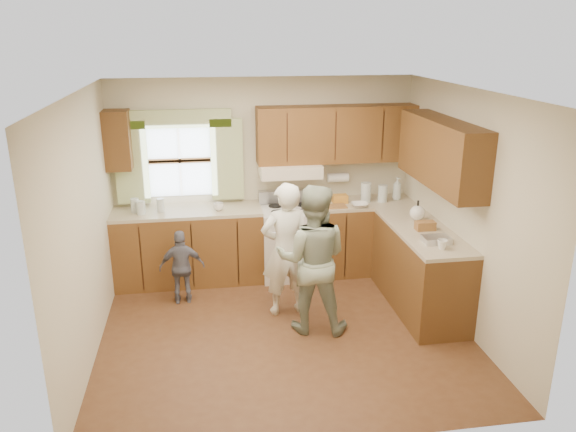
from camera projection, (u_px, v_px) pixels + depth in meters
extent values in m
plane|color=#522E19|center=(285.00, 331.00, 5.96)|extent=(3.80, 3.80, 0.00)
plane|color=white|center=(284.00, 91.00, 5.17)|extent=(3.80, 3.80, 0.00)
plane|color=beige|center=(264.00, 176.00, 7.20)|extent=(3.80, 0.00, 3.80)
plane|color=beige|center=(322.00, 299.00, 3.92)|extent=(3.80, 0.00, 3.80)
plane|color=beige|center=(85.00, 230.00, 5.28)|extent=(0.00, 3.50, 3.50)
plane|color=beige|center=(464.00, 210.00, 5.84)|extent=(0.00, 3.50, 3.50)
cube|color=#4C2A10|center=(189.00, 247.00, 7.03)|extent=(1.82, 0.60, 0.90)
cube|color=#4C2A10|center=(365.00, 237.00, 7.36)|extent=(1.22, 0.60, 0.90)
cube|color=#3D210E|center=(420.00, 270.00, 6.35)|extent=(0.60, 1.65, 0.90)
cube|color=#BCB28D|center=(187.00, 211.00, 6.88)|extent=(1.82, 0.60, 0.04)
cube|color=#BCB28D|center=(367.00, 203.00, 7.21)|extent=(1.22, 0.60, 0.04)
cube|color=#BCB28D|center=(423.00, 231.00, 6.21)|extent=(0.60, 1.65, 0.04)
cube|color=#4C2A10|center=(336.00, 134.00, 7.00)|extent=(2.00, 0.33, 0.70)
cube|color=#3D210E|center=(118.00, 140.00, 6.61)|extent=(0.30, 0.33, 0.70)
cube|color=#3D210E|center=(441.00, 153.00, 5.95)|extent=(0.33, 1.65, 0.70)
cube|color=beige|center=(290.00, 170.00, 6.99)|extent=(0.76, 0.45, 0.15)
cube|color=silver|center=(180.00, 160.00, 6.95)|extent=(0.90, 0.03, 0.90)
cube|color=#FAFF4B|center=(131.00, 163.00, 6.82)|extent=(0.40, 0.05, 1.02)
cube|color=#FAFF4B|center=(227.00, 160.00, 6.99)|extent=(0.40, 0.05, 1.02)
cube|color=#FAFF4B|center=(177.00, 119.00, 6.74)|extent=(1.30, 0.05, 0.22)
cylinder|color=white|center=(338.00, 178.00, 7.26)|extent=(0.27, 0.12, 0.12)
imported|color=silver|center=(219.00, 207.00, 6.84)|extent=(0.15, 0.15, 0.10)
imported|color=silver|center=(397.00, 188.00, 7.25)|extent=(0.15, 0.15, 0.29)
imported|color=silver|center=(360.00, 205.00, 6.98)|extent=(0.22, 0.22, 0.05)
imported|color=silver|center=(442.00, 245.00, 5.63)|extent=(0.13, 0.13, 0.10)
cylinder|color=silver|center=(135.00, 205.00, 6.75)|extent=(0.10, 0.10, 0.17)
cylinder|color=silver|center=(141.00, 208.00, 6.68)|extent=(0.10, 0.10, 0.16)
cube|color=olive|center=(337.00, 206.00, 6.98)|extent=(0.24, 0.18, 0.02)
cube|color=orange|center=(340.00, 199.00, 7.14)|extent=(0.19, 0.13, 0.10)
cylinder|color=silver|center=(366.00, 192.00, 7.16)|extent=(0.13, 0.13, 0.25)
cylinder|color=silver|center=(383.00, 193.00, 7.17)|extent=(0.12, 0.12, 0.22)
sphere|color=silver|center=(417.00, 213.00, 6.48)|extent=(0.18, 0.18, 0.18)
cube|color=olive|center=(425.00, 226.00, 6.17)|extent=(0.21, 0.12, 0.10)
cube|color=silver|center=(436.00, 240.00, 5.81)|extent=(0.28, 0.19, 0.06)
cylinder|color=silver|center=(161.00, 205.00, 6.77)|extent=(0.09, 0.09, 0.17)
cube|color=silver|center=(291.00, 242.00, 7.20)|extent=(0.76, 0.64, 0.90)
cube|color=#B7B7BC|center=(288.00, 196.00, 7.27)|extent=(0.76, 0.10, 0.16)
cylinder|color=#B7B7BC|center=(295.00, 232.00, 6.82)|extent=(0.68, 0.03, 0.03)
cube|color=#5051BB|center=(299.00, 249.00, 6.88)|extent=(0.22, 0.02, 0.42)
cylinder|color=black|center=(276.00, 206.00, 7.14)|extent=(0.18, 0.18, 0.01)
cylinder|color=black|center=(303.00, 205.00, 7.19)|extent=(0.18, 0.18, 0.01)
cylinder|color=black|center=(278.00, 212.00, 6.91)|extent=(0.18, 0.18, 0.01)
cylinder|color=black|center=(307.00, 211.00, 6.96)|extent=(0.18, 0.18, 0.01)
imported|color=white|center=(286.00, 249.00, 6.13)|extent=(0.59, 0.43, 1.51)
imported|color=#213A23|center=(312.00, 259.00, 5.77)|extent=(0.90, 0.78, 1.59)
imported|color=slate|center=(182.00, 267.00, 6.46)|extent=(0.52, 0.22, 0.88)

